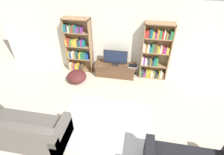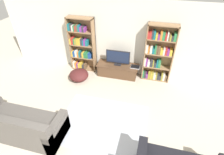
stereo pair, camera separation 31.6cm
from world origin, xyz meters
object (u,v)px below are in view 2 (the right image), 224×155
at_px(bookshelf_left, 82,45).
at_px(bookshelf_right, 158,55).
at_px(laptop, 135,67).
at_px(couch_left_sectional, 21,126).
at_px(beanbag_ottoman, 79,75).
at_px(tv_stand, 118,70).
at_px(television, 118,58).

bearing_deg(bookshelf_left, bookshelf_right, -0.08).
height_order(laptop, couch_left_sectional, couch_left_sectional).
distance_m(laptop, beanbag_ottoman, 1.99).
xyz_separation_m(tv_stand, laptop, (0.62, -0.00, 0.23)).
height_order(laptop, beanbag_ottoman, laptop).
xyz_separation_m(bookshelf_right, tv_stand, (-1.32, -0.15, -0.73)).
xyz_separation_m(bookshelf_left, beanbag_ottoman, (0.14, -0.77, -0.76)).
height_order(bookshelf_left, couch_left_sectional, bookshelf_left).
bearing_deg(couch_left_sectional, beanbag_ottoman, 80.01).
bearing_deg(laptop, tv_stand, 179.91).
bearing_deg(television, beanbag_ottoman, -153.62).
bearing_deg(tv_stand, bookshelf_left, 173.65).
height_order(bookshelf_right, laptop, bookshelf_right).
bearing_deg(beanbag_ottoman, television, 26.38).
distance_m(bookshelf_left, laptop, 2.08).
distance_m(bookshelf_right, television, 1.35).
bearing_deg(laptop, television, 179.52).
relative_size(bookshelf_left, laptop, 6.30).
xyz_separation_m(television, beanbag_ottoman, (-1.25, -0.62, -0.54)).
height_order(bookshelf_left, beanbag_ottoman, bookshelf_left).
height_order(bookshelf_right, beanbag_ottoman, bookshelf_right).
bearing_deg(bookshelf_right, tv_stand, -173.50).
bearing_deg(beanbag_ottoman, bookshelf_right, 16.59).
relative_size(bookshelf_right, beanbag_ottoman, 2.97).
height_order(bookshelf_right, television, bookshelf_right).
bearing_deg(laptop, couch_left_sectional, -126.90).
xyz_separation_m(couch_left_sectional, beanbag_ottoman, (0.43, 2.46, -0.11)).
xyz_separation_m(bookshelf_right, couch_left_sectional, (-3.00, -3.22, -0.65)).
height_order(television, laptop, television).
xyz_separation_m(television, couch_left_sectional, (-1.68, -3.08, -0.43)).
bearing_deg(laptop, bookshelf_right, 12.27).
xyz_separation_m(laptop, couch_left_sectional, (-2.31, -3.07, -0.15)).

